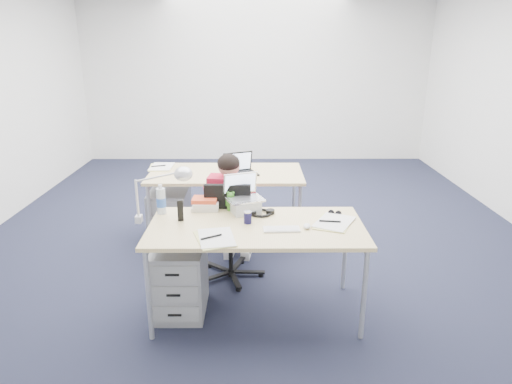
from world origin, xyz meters
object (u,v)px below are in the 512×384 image
silver_laptop (245,195)px  sunglasses (335,213)px  drawer_pedestal_near (179,279)px  desk_far (226,177)px  seated_person (232,213)px  bear_figurine (231,201)px  water_bottle (161,199)px  desk_lamp (155,194)px  headphones (261,212)px  office_chair (230,251)px  can_koozie (248,217)px  book_stack (205,204)px  drawer_pedestal_far (170,215)px  far_cup (244,165)px  dark_laptop (241,164)px  cordless_phone (180,210)px  computer_mouse (307,226)px  wireless_keyboard (282,229)px  desk_near (256,231)px

silver_laptop → sunglasses: bearing=-25.4°
drawer_pedestal_near → desk_far: bearing=78.7°
seated_person → sunglasses: 0.98m
bear_figurine → water_bottle: bearing=166.6°
water_bottle → desk_lamp: desk_lamp is taller
headphones → sunglasses: bearing=-14.1°
office_chair → bear_figurine: (0.02, -0.21, 0.55)m
can_koozie → book_stack: (-0.35, 0.31, 0.00)m
office_chair → drawer_pedestal_far: 1.09m
headphones → far_cup: 1.35m
sunglasses → dark_laptop: size_ratio=0.34×
drawer_pedestal_far → book_stack: (0.50, -1.05, 0.50)m
cordless_phone → far_cup: bearing=60.4°
desk_far → silver_laptop: silver_laptop is taller
headphones → desk_lamp: (-0.79, -0.16, 0.21)m
silver_laptop → computer_mouse: size_ratio=3.46×
computer_mouse → water_bottle: size_ratio=0.36×
far_cup → drawer_pedestal_near: bearing=-106.9°
drawer_pedestal_far → cordless_phone: 1.44m
cordless_phone → desk_lamp: (-0.17, -0.03, 0.14)m
wireless_keyboard → headphones: bearing=111.6°
sunglasses → far_cup: size_ratio=1.12×
sunglasses → drawer_pedestal_far: bearing=161.5°
bear_figurine → drawer_pedestal_far: bearing=102.9°
seated_person → sunglasses: size_ratio=10.50×
drawer_pedestal_near → bear_figurine: bearing=37.8°
desk_far → computer_mouse: (0.68, -1.52, 0.06)m
desk_near → water_bottle: water_bottle is taller
desk_near → dark_laptop: bearing=96.2°
silver_laptop → desk_lamp: size_ratio=0.66×
drawer_pedestal_far → office_chair: bearing=-51.3°
wireless_keyboard → bear_figurine: 0.57m
book_stack → desk_lamp: desk_lamp is taller
office_chair → water_bottle: size_ratio=3.92×
drawer_pedestal_near → dark_laptop: size_ratio=1.72×
desk_near → seated_person: (-0.21, 0.71, -0.12)m
book_stack → cordless_phone: (-0.16, -0.25, 0.03)m
sunglasses → far_cup: bearing=138.0°
office_chair → seated_person: seated_person is taller
desk_near → bear_figurine: size_ratio=10.00×
seated_person → drawer_pedestal_near: bearing=-112.1°
headphones → cordless_phone: (-0.62, -0.13, 0.06)m
silver_laptop → book_stack: bearing=146.7°
drawer_pedestal_near → silver_laptop: silver_laptop is taller
desk_far → office_chair: (0.08, -0.92, -0.42)m
headphones → water_bottle: 0.80m
desk_far → book_stack: (-0.10, -1.12, 0.09)m
desk_lamp → desk_far: bearing=68.6°
seated_person → can_koozie: size_ratio=11.81×
seated_person → desk_lamp: (-0.54, -0.64, 0.39)m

